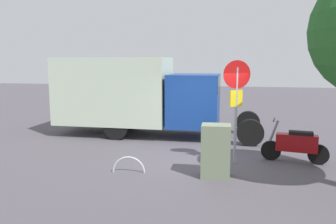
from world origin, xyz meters
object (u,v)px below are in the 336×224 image
(bike_rack_hoop, at_px, (129,172))
(box_truck_near, at_px, (137,93))
(utility_cabinet, at_px, (216,151))
(stop_sign, at_px, (236,96))
(motorcycle, at_px, (296,144))

(bike_rack_hoop, bearing_deg, box_truck_near, -76.29)
(box_truck_near, height_order, utility_cabinet, box_truck_near)
(stop_sign, bearing_deg, bike_rack_hoop, 26.47)
(box_truck_near, distance_m, utility_cabinet, 5.47)
(utility_cabinet, bearing_deg, bike_rack_hoop, 3.07)
(box_truck_near, relative_size, bike_rack_hoop, 9.08)
(utility_cabinet, bearing_deg, stop_sign, -110.72)
(stop_sign, height_order, bike_rack_hoop, stop_sign)
(box_truck_near, relative_size, utility_cabinet, 5.92)
(motorcycle, xyz_separation_m, bike_rack_hoop, (4.31, 1.79, -0.52))
(motorcycle, xyz_separation_m, utility_cabinet, (2.13, 1.67, 0.13))
(motorcycle, distance_m, utility_cabinet, 2.71)
(motorcycle, height_order, bike_rack_hoop, motorcycle)
(motorcycle, xyz_separation_m, stop_sign, (1.67, 0.47, 1.37))
(bike_rack_hoop, bearing_deg, motorcycle, -157.50)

